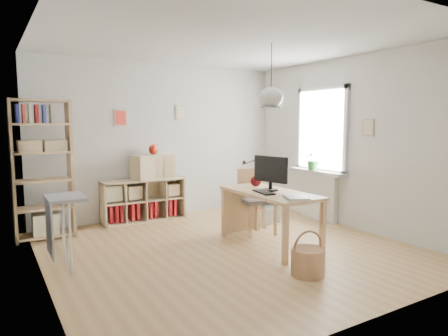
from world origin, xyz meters
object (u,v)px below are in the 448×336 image
chair (256,196)px  drawer_chest (153,167)px  cube_shelf (142,203)px  tall_bookshelf (42,164)px  storage_chest (260,211)px  desk (270,198)px  monitor (271,171)px

chair → drawer_chest: bearing=136.2°
cube_shelf → drawer_chest: 0.66m
tall_bookshelf → chair: tall_bookshelf is taller
storage_chest → desk: bearing=-128.2°
monitor → drawer_chest: (-0.87, 2.14, -0.09)m
tall_bookshelf → monitor: bearing=-35.8°
desk → drawer_chest: size_ratio=2.10×
chair → tall_bookshelf: bearing=167.1°
storage_chest → monitor: (-0.59, -1.05, 0.83)m
desk → monitor: (0.05, 0.05, 0.36)m
monitor → storage_chest: bearing=46.4°
desk → chair: size_ratio=1.55×
cube_shelf → storage_chest: (1.67, -1.13, -0.12)m
storage_chest → chair: bearing=-139.9°
tall_bookshelf → chair: 3.15m
cube_shelf → chair: size_ratio=1.45×
desk → cube_shelf: bearing=114.6°
desk → drawer_chest: drawer_chest is taller
tall_bookshelf → drawer_chest: (1.77, 0.24, -0.16)m
desk → tall_bookshelf: bearing=143.0°
monitor → drawer_chest: 2.31m
cube_shelf → tall_bookshelf: (-1.56, -0.28, 0.79)m
chair → monitor: bearing=-95.1°
chair → drawer_chest: drawer_chest is taller
cube_shelf → drawer_chest: bearing=-11.4°
chair → storage_chest: chair is taller
cube_shelf → drawer_chest: size_ratio=1.96×
monitor → cube_shelf: bearing=101.9°
desk → chair: bearing=70.2°
monitor → desk: bearing=-149.0°
desk → storage_chest: bearing=59.8°
storage_chest → tall_bookshelf: bearing=157.3°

